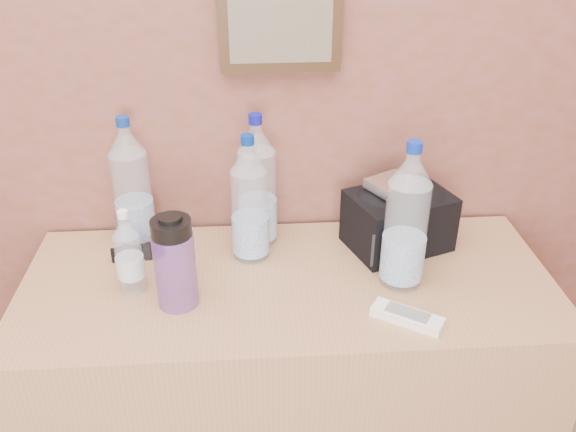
% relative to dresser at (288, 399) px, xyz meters
% --- Properties ---
extents(picture_frame, '(0.30, 0.03, 0.25)m').
position_rel_dresser_xyz_m(picture_frame, '(0.00, 0.27, 0.99)').
color(picture_frame, '#382311').
rests_on(picture_frame, room_shell).
extents(dresser, '(1.32, 0.55, 0.83)m').
position_rel_dresser_xyz_m(dresser, '(0.00, 0.00, 0.00)').
color(dresser, '#A47F55').
rests_on(dresser, ground).
extents(pet_large_a, '(0.10, 0.10, 0.36)m').
position_rel_dresser_xyz_m(pet_large_a, '(-0.40, 0.22, 0.57)').
color(pet_large_a, silver).
rests_on(pet_large_a, dresser).
extents(pet_large_b, '(0.09, 0.09, 0.34)m').
position_rel_dresser_xyz_m(pet_large_b, '(-0.09, 0.12, 0.56)').
color(pet_large_b, '#A9BDD2').
rests_on(pet_large_b, dresser).
extents(pet_large_c, '(0.10, 0.10, 0.36)m').
position_rel_dresser_xyz_m(pet_large_c, '(-0.07, 0.20, 0.57)').
color(pet_large_c, silver).
rests_on(pet_large_c, dresser).
extents(pet_large_d, '(0.10, 0.10, 0.37)m').
position_rel_dresser_xyz_m(pet_large_d, '(0.28, -0.02, 0.58)').
color(pet_large_d, silver).
rests_on(pet_large_d, dresser).
extents(pet_small, '(0.06, 0.06, 0.22)m').
position_rel_dresser_xyz_m(pet_small, '(-0.38, -0.01, 0.51)').
color(pet_small, white).
rests_on(pet_small, dresser).
extents(nalgene_bottle, '(0.10, 0.10, 0.23)m').
position_rel_dresser_xyz_m(nalgene_bottle, '(-0.26, -0.07, 0.53)').
color(nalgene_bottle, '#6C3D9F').
rests_on(nalgene_bottle, dresser).
extents(sunglasses, '(0.14, 0.08, 0.04)m').
position_rel_dresser_xyz_m(sunglasses, '(-0.39, 0.13, 0.43)').
color(sunglasses, black).
rests_on(sunglasses, dresser).
extents(ac_remote, '(0.16, 0.13, 0.02)m').
position_rel_dresser_xyz_m(ac_remote, '(0.26, -0.18, 0.42)').
color(ac_remote, silver).
rests_on(ac_remote, dresser).
extents(toiletry_bag, '(0.30, 0.26, 0.17)m').
position_rel_dresser_xyz_m(toiletry_bag, '(0.30, 0.14, 0.50)').
color(toiletry_bag, '#212128').
rests_on(toiletry_bag, dresser).
extents(foil_packet, '(0.14, 0.14, 0.02)m').
position_rel_dresser_xyz_m(foil_packet, '(0.28, 0.14, 0.60)').
color(foil_packet, white).
rests_on(foil_packet, toiletry_bag).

